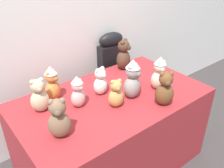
# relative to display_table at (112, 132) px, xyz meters

# --- Properties ---
(wall_back) EXTENTS (7.00, 0.08, 2.60)m
(wall_back) POSITION_rel_display_table_xyz_m (0.00, 0.71, 0.92)
(wall_back) COLOR white
(wall_back) RESTS_ON ground_plane
(display_table) EXTENTS (1.57, 0.91, 0.75)m
(display_table) POSITION_rel_display_table_xyz_m (0.00, 0.00, 0.00)
(display_table) COLOR maroon
(display_table) RESTS_ON ground_plane
(instrument_case) EXTENTS (0.29, 0.15, 1.06)m
(instrument_case) POSITION_rel_display_table_xyz_m (0.45, 0.59, 0.16)
(instrument_case) COLOR black
(instrument_case) RESTS_ON ground_plane
(teddy_bear_chestnut) EXTENTS (0.19, 0.18, 0.28)m
(teddy_bear_chestnut) POSITION_rel_display_table_xyz_m (0.25, -0.33, 0.51)
(teddy_bear_chestnut) COLOR brown
(teddy_bear_chestnut) RESTS_ON display_table
(teddy_bear_cocoa) EXTENTS (0.20, 0.19, 0.31)m
(teddy_bear_cocoa) POSITION_rel_display_table_xyz_m (0.42, 0.34, 0.52)
(teddy_bear_cocoa) COLOR #4C3323
(teddy_bear_cocoa) RESTS_ON display_table
(teddy_bear_honey) EXTENTS (0.14, 0.13, 0.23)m
(teddy_bear_honey) POSITION_rel_display_table_xyz_m (-0.06, -0.12, 0.48)
(teddy_bear_honey) COLOR tan
(teddy_bear_honey) RESTS_ON display_table
(teddy_bear_cream) EXTENTS (0.16, 0.15, 0.30)m
(teddy_bear_cream) POSITION_rel_display_table_xyz_m (0.40, -0.14, 0.52)
(teddy_bear_cream) COLOR beige
(teddy_bear_cream) RESTS_ON display_table
(teddy_bear_ginger) EXTENTS (0.17, 0.16, 0.29)m
(teddy_bear_ginger) POSITION_rel_display_table_xyz_m (-0.38, 0.27, 0.52)
(teddy_bear_ginger) COLOR #D17F3D
(teddy_bear_ginger) RESTS_ON display_table
(teddy_bear_sand) EXTENTS (0.15, 0.13, 0.27)m
(teddy_bear_sand) POSITION_rel_display_table_xyz_m (-0.53, 0.18, 0.50)
(teddy_bear_sand) COLOR #CCB78E
(teddy_bear_sand) RESTS_ON display_table
(teddy_bear_snow) EXTENTS (0.14, 0.13, 0.24)m
(teddy_bear_snow) POSITION_rel_display_table_xyz_m (-0.04, 0.10, 0.49)
(teddy_bear_snow) COLOR white
(teddy_bear_snow) RESTS_ON display_table
(teddy_bear_mocha) EXTENTS (0.19, 0.18, 0.29)m
(teddy_bear_mocha) POSITION_rel_display_table_xyz_m (-0.55, -0.16, 0.51)
(teddy_bear_mocha) COLOR #7F6047
(teddy_bear_mocha) RESTS_ON display_table
(teddy_bear_ash) EXTENTS (0.18, 0.17, 0.33)m
(teddy_bear_ash) POSITION_rel_display_table_xyz_m (0.13, -0.10, 0.54)
(teddy_bear_ash) COLOR gray
(teddy_bear_ash) RESTS_ON display_table
(teddy_bear_blush) EXTENTS (0.14, 0.13, 0.26)m
(teddy_bear_blush) POSITION_rel_display_table_xyz_m (-0.28, 0.06, 0.50)
(teddy_bear_blush) COLOR beige
(teddy_bear_blush) RESTS_ON display_table
(party_cup_red) EXTENTS (0.08, 0.08, 0.11)m
(party_cup_red) POSITION_rel_display_table_xyz_m (0.27, 0.03, 0.43)
(party_cup_red) COLOR red
(party_cup_red) RESTS_ON display_table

